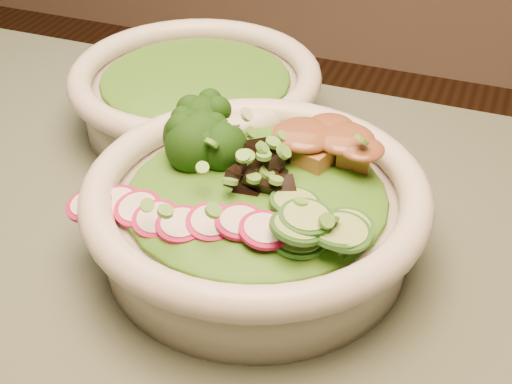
% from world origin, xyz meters
% --- Properties ---
extents(salad_bowl, '(0.26, 0.26, 0.07)m').
position_xyz_m(salad_bowl, '(-0.02, 0.11, 0.79)').
color(salad_bowl, silver).
rests_on(salad_bowl, dining_table).
extents(side_bowl, '(0.24, 0.24, 0.07)m').
position_xyz_m(side_bowl, '(-0.14, 0.27, 0.79)').
color(side_bowl, silver).
rests_on(side_bowl, dining_table).
extents(lettuce_bed, '(0.19, 0.19, 0.02)m').
position_xyz_m(lettuce_bed, '(-0.02, 0.11, 0.81)').
color(lettuce_bed, '#326A16').
rests_on(lettuce_bed, salad_bowl).
extents(side_lettuce, '(0.16, 0.16, 0.02)m').
position_xyz_m(side_lettuce, '(-0.14, 0.27, 0.80)').
color(side_lettuce, '#326A16').
rests_on(side_lettuce, side_bowl).
extents(broccoli_florets, '(0.08, 0.07, 0.04)m').
position_xyz_m(broccoli_florets, '(-0.07, 0.14, 0.82)').
color(broccoli_florets, black).
rests_on(broccoli_florets, salad_bowl).
extents(radish_slices, '(0.11, 0.04, 0.02)m').
position_xyz_m(radish_slices, '(-0.05, 0.06, 0.81)').
color(radish_slices, '#A10C41').
rests_on(radish_slices, salad_bowl).
extents(cucumber_slices, '(0.07, 0.07, 0.03)m').
position_xyz_m(cucumber_slices, '(0.03, 0.08, 0.82)').
color(cucumber_slices, '#9EBF6A').
rests_on(cucumber_slices, salad_bowl).
extents(mushroom_heap, '(0.07, 0.07, 0.04)m').
position_xyz_m(mushroom_heap, '(-0.02, 0.12, 0.82)').
color(mushroom_heap, black).
rests_on(mushroom_heap, salad_bowl).
extents(tofu_cubes, '(0.09, 0.06, 0.03)m').
position_xyz_m(tofu_cubes, '(0.01, 0.16, 0.82)').
color(tofu_cubes, '#A96E38').
rests_on(tofu_cubes, salad_bowl).
extents(peanut_sauce, '(0.07, 0.05, 0.02)m').
position_xyz_m(peanut_sauce, '(0.01, 0.16, 0.83)').
color(peanut_sauce, brown).
rests_on(peanut_sauce, tofu_cubes).
extents(scallion_garnish, '(0.18, 0.18, 0.02)m').
position_xyz_m(scallion_garnish, '(-0.02, 0.11, 0.83)').
color(scallion_garnish, '#589E37').
rests_on(scallion_garnish, salad_bowl).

